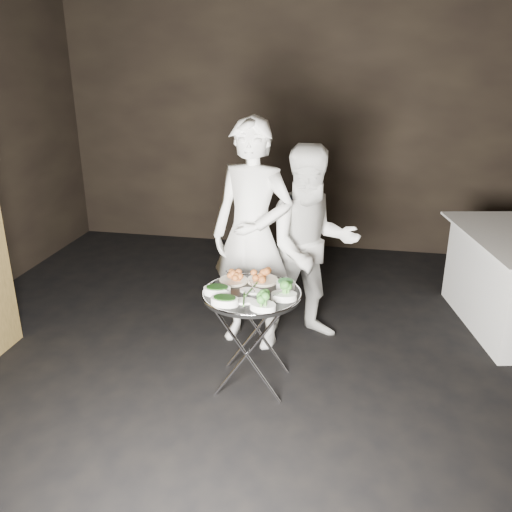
% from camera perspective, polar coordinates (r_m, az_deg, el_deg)
% --- Properties ---
extents(floor, '(6.00, 7.00, 0.05)m').
position_cam_1_polar(floor, '(3.78, 0.16, -17.14)').
color(floor, black).
rests_on(floor, ground).
extents(wall_back, '(6.00, 0.05, 3.00)m').
position_cam_1_polar(wall_back, '(6.52, 6.19, 13.73)').
color(wall_back, black).
rests_on(wall_back, floor).
extents(tray_stand, '(0.49, 0.41, 0.72)m').
position_cam_1_polar(tray_stand, '(3.89, -0.43, -8.33)').
color(tray_stand, silver).
rests_on(tray_stand, floor).
extents(serving_tray, '(0.69, 0.69, 0.04)m').
position_cam_1_polar(serving_tray, '(3.74, -0.44, -4.01)').
color(serving_tray, black).
rests_on(serving_tray, tray_stand).
extents(potato_plate_a, '(0.21, 0.21, 0.07)m').
position_cam_1_polar(potato_plate_a, '(3.90, -2.39, -2.28)').
color(potato_plate_a, beige).
rests_on(potato_plate_a, serving_tray).
extents(potato_plate_b, '(0.22, 0.22, 0.08)m').
position_cam_1_polar(potato_plate_b, '(3.90, 0.69, -2.22)').
color(potato_plate_b, beige).
rests_on(potato_plate_b, serving_tray).
extents(greens_bowl, '(0.14, 0.14, 0.08)m').
position_cam_1_polar(greens_bowl, '(3.79, 3.13, -2.91)').
color(greens_bowl, white).
rests_on(greens_bowl, serving_tray).
extents(asparagus_plate_a, '(0.18, 0.12, 0.03)m').
position_cam_1_polar(asparagus_plate_a, '(3.74, -0.49, -3.63)').
color(asparagus_plate_a, white).
rests_on(asparagus_plate_a, serving_tray).
extents(asparagus_plate_b, '(0.18, 0.12, 0.03)m').
position_cam_1_polar(asparagus_plate_b, '(3.59, -1.28, -4.67)').
color(asparagus_plate_b, white).
rests_on(asparagus_plate_b, serving_tray).
extents(spinach_bowl_a, '(0.20, 0.15, 0.08)m').
position_cam_1_polar(spinach_bowl_a, '(3.71, -4.10, -3.51)').
color(spinach_bowl_a, white).
rests_on(spinach_bowl_a, serving_tray).
extents(spinach_bowl_b, '(0.19, 0.13, 0.08)m').
position_cam_1_polar(spinach_bowl_b, '(3.56, -3.33, -4.62)').
color(spinach_bowl_b, white).
rests_on(spinach_bowl_b, serving_tray).
extents(broccoli_bowl_a, '(0.19, 0.14, 0.07)m').
position_cam_1_polar(broccoli_bowl_a, '(3.63, 2.97, -4.10)').
color(broccoli_bowl_a, white).
rests_on(broccoli_bowl_a, serving_tray).
extents(broccoli_bowl_b, '(0.20, 0.16, 0.07)m').
position_cam_1_polar(broccoli_bowl_b, '(3.49, 0.72, -5.18)').
color(broccoli_bowl_b, white).
rests_on(broccoli_bowl_b, serving_tray).
extents(serving_utensils, '(0.58, 0.43, 0.01)m').
position_cam_1_polar(serving_utensils, '(3.77, 0.01, -2.81)').
color(serving_utensils, silver).
rests_on(serving_utensils, serving_tray).
extents(waiter_left, '(0.76, 0.59, 1.85)m').
position_cam_1_polar(waiter_left, '(4.28, -0.41, 2.13)').
color(waiter_left, white).
rests_on(waiter_left, floor).
extents(waiter_right, '(0.97, 0.87, 1.64)m').
position_cam_1_polar(waiter_right, '(4.38, 5.83, 1.04)').
color(waiter_right, white).
rests_on(waiter_right, floor).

